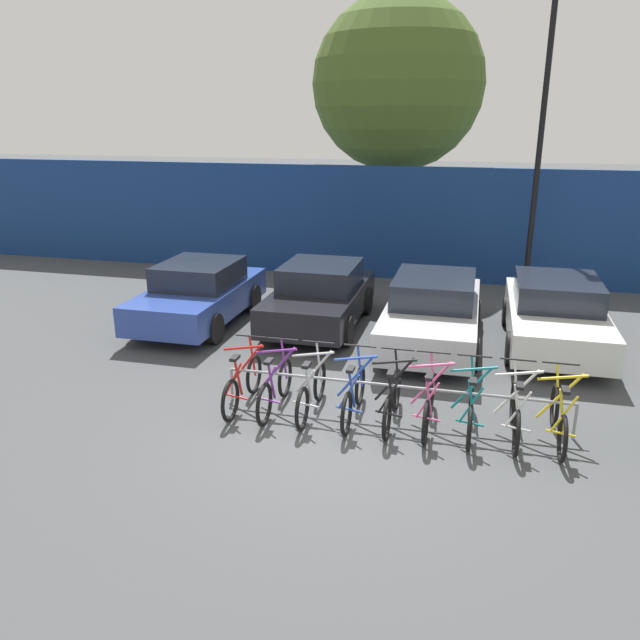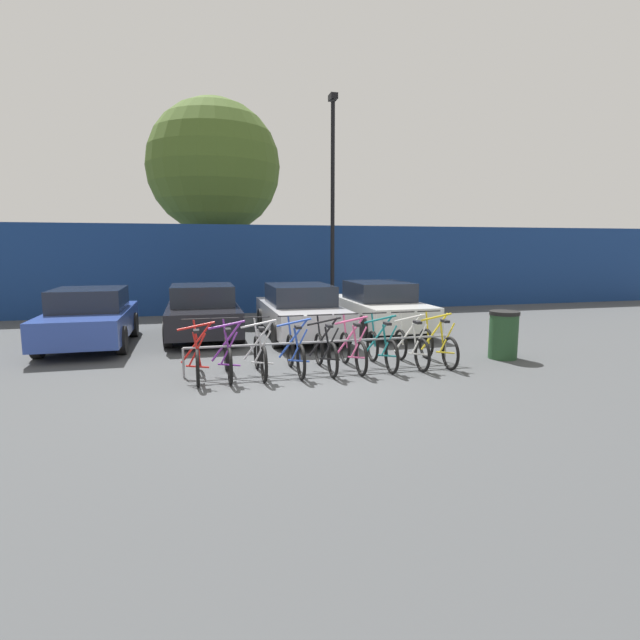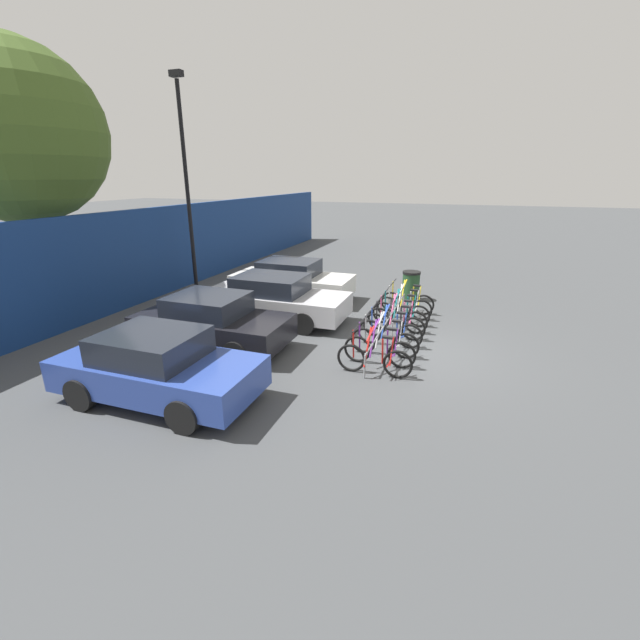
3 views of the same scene
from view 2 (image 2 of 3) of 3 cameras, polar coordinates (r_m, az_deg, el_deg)
The scene contains 19 objects.
ground_plane at distance 9.10m, azimuth -3.10°, elevation -6.89°, with size 120.00×120.00×0.00m, color #424447.
hoarding_wall at distance 18.21m, azimuth -8.95°, elevation 5.74°, with size 36.00×0.16×3.16m, color navy.
bike_rack at distance 9.78m, azimuth 0.32°, elevation -2.77°, with size 5.34×0.04×0.57m.
bicycle_red at distance 9.36m, azimuth -13.85°, elevation -4.31°, with size 0.68×1.71×1.05m.
bicycle_purple at distance 9.38m, azimuth -10.49°, elevation -4.18°, with size 0.68×1.71×1.05m.
bicycle_silver at distance 9.43m, azimuth -6.86°, elevation -4.02°, with size 0.68×1.71×1.05m.
bicycle_blue at distance 9.54m, azimuth -2.84°, elevation -3.83°, with size 0.68×1.71×1.05m.
bicycle_black at distance 9.67m, azimuth 0.63°, elevation -3.65°, with size 0.68×1.71×1.05m.
bicycle_pink at distance 9.82m, azimuth 3.75°, elevation -3.48°, with size 0.68×1.71×1.05m.
bicycle_teal at distance 10.02m, azimuth 7.06°, elevation -3.29°, with size 0.68×1.71×1.05m.
bicycle_white at distance 10.27m, azimuth 10.34°, elevation -3.08°, with size 0.68×1.71×1.05m.
bicycle_yellow at distance 10.53m, azimuth 13.30°, elevation -2.89°, with size 0.68×1.71×1.05m.
car_blue at distance 13.25m, azimuth -24.81°, elevation 0.22°, with size 1.91×3.99×1.40m.
car_black at distance 13.52m, azimuth -13.24°, elevation 0.92°, with size 1.91×3.92×1.40m.
car_silver at distance 13.26m, azimuth -2.27°, elevation 1.01°, with size 1.91×4.42×1.40m.
car_white at distance 14.35m, azimuth 6.80°, elevation 1.52°, with size 1.91×4.23×1.40m.
lamp_post at distance 17.85m, azimuth 1.45°, elevation 13.92°, with size 0.24×0.44×7.50m.
trash_bin at distance 11.43m, azimuth 20.23°, elevation -1.58°, with size 0.63×0.63×1.03m.
tree_behind_hoarding at distance 20.15m, azimuth -12.03°, elevation 16.62°, with size 5.00×5.00×7.87m.
Camera 2 is at (-1.68, -8.62, 2.40)m, focal length 28.00 mm.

